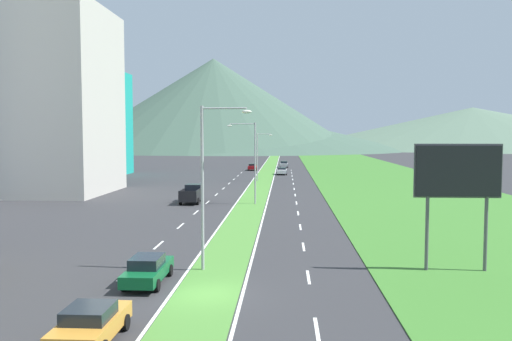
# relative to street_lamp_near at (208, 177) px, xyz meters

# --- Properties ---
(ground_plane) EXTENTS (600.00, 600.00, 0.00)m
(ground_plane) POSITION_rel_street_lamp_near_xyz_m (0.58, -4.62, -5.41)
(ground_plane) COLOR #2D2D30
(grass_median) EXTENTS (3.20, 240.00, 0.06)m
(grass_median) POSITION_rel_street_lamp_near_xyz_m (0.58, 55.38, -5.38)
(grass_median) COLOR #477F33
(grass_median) RESTS_ON ground_plane
(grass_verge_right) EXTENTS (24.00, 240.00, 0.06)m
(grass_verge_right) POSITION_rel_street_lamp_near_xyz_m (21.18, 55.38, -5.38)
(grass_verge_right) COLOR #387028
(grass_verge_right) RESTS_ON ground_plane
(lane_dash_left_2) EXTENTS (0.16, 2.80, 0.01)m
(lane_dash_left_2) POSITION_rel_street_lamp_near_xyz_m (-4.52, -8.93, -5.40)
(lane_dash_left_2) COLOR silver
(lane_dash_left_2) RESTS_ON ground_plane
(lane_dash_left_3) EXTENTS (0.16, 2.80, 0.01)m
(lane_dash_left_3) POSITION_rel_street_lamp_near_xyz_m (-4.52, -1.09, -5.40)
(lane_dash_left_3) COLOR silver
(lane_dash_left_3) RESTS_ON ground_plane
(lane_dash_left_4) EXTENTS (0.16, 2.80, 0.01)m
(lane_dash_left_4) POSITION_rel_street_lamp_near_xyz_m (-4.52, 6.76, -5.40)
(lane_dash_left_4) COLOR silver
(lane_dash_left_4) RESTS_ON ground_plane
(lane_dash_left_5) EXTENTS (0.16, 2.80, 0.01)m
(lane_dash_left_5) POSITION_rel_street_lamp_near_xyz_m (-4.52, 14.60, -5.40)
(lane_dash_left_5) COLOR silver
(lane_dash_left_5) RESTS_ON ground_plane
(lane_dash_left_6) EXTENTS (0.16, 2.80, 0.01)m
(lane_dash_left_6) POSITION_rel_street_lamp_near_xyz_m (-4.52, 22.45, -5.40)
(lane_dash_left_6) COLOR silver
(lane_dash_left_6) RESTS_ON ground_plane
(lane_dash_left_7) EXTENTS (0.16, 2.80, 0.01)m
(lane_dash_left_7) POSITION_rel_street_lamp_near_xyz_m (-4.52, 30.29, -5.40)
(lane_dash_left_7) COLOR silver
(lane_dash_left_7) RESTS_ON ground_plane
(lane_dash_left_8) EXTENTS (0.16, 2.80, 0.01)m
(lane_dash_left_8) POSITION_rel_street_lamp_near_xyz_m (-4.52, 38.14, -5.40)
(lane_dash_left_8) COLOR silver
(lane_dash_left_8) RESTS_ON ground_plane
(lane_dash_left_9) EXTENTS (0.16, 2.80, 0.01)m
(lane_dash_left_9) POSITION_rel_street_lamp_near_xyz_m (-4.52, 45.98, -5.40)
(lane_dash_left_9) COLOR silver
(lane_dash_left_9) RESTS_ON ground_plane
(lane_dash_left_10) EXTENTS (0.16, 2.80, 0.01)m
(lane_dash_left_10) POSITION_rel_street_lamp_near_xyz_m (-4.52, 53.82, -5.40)
(lane_dash_left_10) COLOR silver
(lane_dash_left_10) RESTS_ON ground_plane
(lane_dash_left_11) EXTENTS (0.16, 2.80, 0.01)m
(lane_dash_left_11) POSITION_rel_street_lamp_near_xyz_m (-4.52, 61.67, -5.40)
(lane_dash_left_11) COLOR silver
(lane_dash_left_11) RESTS_ON ground_plane
(lane_dash_left_12) EXTENTS (0.16, 2.80, 0.01)m
(lane_dash_left_12) POSITION_rel_street_lamp_near_xyz_m (-4.52, 69.51, -5.40)
(lane_dash_left_12) COLOR silver
(lane_dash_left_12) RESTS_ON ground_plane
(lane_dash_left_13) EXTENTS (0.16, 2.80, 0.01)m
(lane_dash_left_13) POSITION_rel_street_lamp_near_xyz_m (-4.52, 77.36, -5.40)
(lane_dash_left_13) COLOR silver
(lane_dash_left_13) RESTS_ON ground_plane
(lane_dash_left_14) EXTENTS (0.16, 2.80, 0.01)m
(lane_dash_left_14) POSITION_rel_street_lamp_near_xyz_m (-4.52, 85.20, -5.40)
(lane_dash_left_14) COLOR silver
(lane_dash_left_14) RESTS_ON ground_plane
(lane_dash_right_2) EXTENTS (0.16, 2.80, 0.01)m
(lane_dash_right_2) POSITION_rel_street_lamp_near_xyz_m (5.68, -8.93, -5.40)
(lane_dash_right_2) COLOR silver
(lane_dash_right_2) RESTS_ON ground_plane
(lane_dash_right_3) EXTENTS (0.16, 2.80, 0.01)m
(lane_dash_right_3) POSITION_rel_street_lamp_near_xyz_m (5.68, -1.09, -5.40)
(lane_dash_right_3) COLOR silver
(lane_dash_right_3) RESTS_ON ground_plane
(lane_dash_right_4) EXTENTS (0.16, 2.80, 0.01)m
(lane_dash_right_4) POSITION_rel_street_lamp_near_xyz_m (5.68, 6.76, -5.40)
(lane_dash_right_4) COLOR silver
(lane_dash_right_4) RESTS_ON ground_plane
(lane_dash_right_5) EXTENTS (0.16, 2.80, 0.01)m
(lane_dash_right_5) POSITION_rel_street_lamp_near_xyz_m (5.68, 14.60, -5.40)
(lane_dash_right_5) COLOR silver
(lane_dash_right_5) RESTS_ON ground_plane
(lane_dash_right_6) EXTENTS (0.16, 2.80, 0.01)m
(lane_dash_right_6) POSITION_rel_street_lamp_near_xyz_m (5.68, 22.45, -5.40)
(lane_dash_right_6) COLOR silver
(lane_dash_right_6) RESTS_ON ground_plane
(lane_dash_right_7) EXTENTS (0.16, 2.80, 0.01)m
(lane_dash_right_7) POSITION_rel_street_lamp_near_xyz_m (5.68, 30.29, -5.40)
(lane_dash_right_7) COLOR silver
(lane_dash_right_7) RESTS_ON ground_plane
(lane_dash_right_8) EXTENTS (0.16, 2.80, 0.01)m
(lane_dash_right_8) POSITION_rel_street_lamp_near_xyz_m (5.68, 38.14, -5.40)
(lane_dash_right_8) COLOR silver
(lane_dash_right_8) RESTS_ON ground_plane
(lane_dash_right_9) EXTENTS (0.16, 2.80, 0.01)m
(lane_dash_right_9) POSITION_rel_street_lamp_near_xyz_m (5.68, 45.98, -5.40)
(lane_dash_right_9) COLOR silver
(lane_dash_right_9) RESTS_ON ground_plane
(lane_dash_right_10) EXTENTS (0.16, 2.80, 0.01)m
(lane_dash_right_10) POSITION_rel_street_lamp_near_xyz_m (5.68, 53.82, -5.40)
(lane_dash_right_10) COLOR silver
(lane_dash_right_10) RESTS_ON ground_plane
(lane_dash_right_11) EXTENTS (0.16, 2.80, 0.01)m
(lane_dash_right_11) POSITION_rel_street_lamp_near_xyz_m (5.68, 61.67, -5.40)
(lane_dash_right_11) COLOR silver
(lane_dash_right_11) RESTS_ON ground_plane
(lane_dash_right_12) EXTENTS (0.16, 2.80, 0.01)m
(lane_dash_right_12) POSITION_rel_street_lamp_near_xyz_m (5.68, 69.51, -5.40)
(lane_dash_right_12) COLOR silver
(lane_dash_right_12) RESTS_ON ground_plane
(lane_dash_right_13) EXTENTS (0.16, 2.80, 0.01)m
(lane_dash_right_13) POSITION_rel_street_lamp_near_xyz_m (5.68, 77.36, -5.40)
(lane_dash_right_13) COLOR silver
(lane_dash_right_13) RESTS_ON ground_plane
(lane_dash_right_14) EXTENTS (0.16, 2.80, 0.01)m
(lane_dash_right_14) POSITION_rel_street_lamp_near_xyz_m (5.68, 85.20, -5.40)
(lane_dash_right_14) COLOR silver
(lane_dash_right_14) RESTS_ON ground_plane
(edge_line_median_left) EXTENTS (0.16, 240.00, 0.01)m
(edge_line_median_left) POSITION_rel_street_lamp_near_xyz_m (-1.17, 55.38, -5.40)
(edge_line_median_left) COLOR silver
(edge_line_median_left) RESTS_ON ground_plane
(edge_line_median_right) EXTENTS (0.16, 240.00, 0.01)m
(edge_line_median_right) POSITION_rel_street_lamp_near_xyz_m (2.33, 55.38, -5.40)
(edge_line_median_right) COLOR silver
(edge_line_median_right) RESTS_ON ground_plane
(domed_building) EXTENTS (16.57, 16.57, 36.91)m
(domed_building) POSITION_rel_street_lamp_near_xyz_m (-27.35, 38.83, 10.34)
(domed_building) COLOR #B7B2A8
(domed_building) RESTS_ON ground_plane
(midrise_colored) EXTENTS (12.28, 12.28, 19.72)m
(midrise_colored) POSITION_rel_street_lamp_near_xyz_m (-32.60, 70.28, 4.45)
(midrise_colored) COLOR teal
(midrise_colored) RESTS_ON ground_plane
(hill_far_left) EXTENTS (143.21, 143.21, 44.89)m
(hill_far_left) POSITION_rel_street_lamp_near_xyz_m (-31.01, 231.29, 17.04)
(hill_far_left) COLOR #3D5647
(hill_far_left) RESTS_ON ground_plane
(hill_far_center) EXTENTS (169.04, 169.04, 20.52)m
(hill_far_center) POSITION_rel_street_lamp_near_xyz_m (-18.51, 242.93, 4.85)
(hill_far_center) COLOR #3D5647
(hill_far_center) RESTS_ON ground_plane
(hill_far_right) EXTENTS (215.45, 215.45, 23.72)m
(hill_far_right) POSITION_rel_street_lamp_near_xyz_m (114.98, 291.80, 6.45)
(hill_far_right) COLOR #516B56
(hill_far_right) RESTS_ON ground_plane
(street_lamp_near) EXTENTS (2.91, 0.38, 9.42)m
(street_lamp_near) POSITION_rel_street_lamp_near_xyz_m (0.00, 0.00, 0.00)
(street_lamp_near) COLOR #99999E
(street_lamp_near) RESTS_ON ground_plane
(street_lamp_mid) EXTENTS (3.23, 0.45, 9.11)m
(street_lamp_mid) POSITION_rel_street_lamp_near_xyz_m (0.68, 28.97, -0.12)
(street_lamp_mid) COLOR #99999E
(street_lamp_mid) RESTS_ON ground_plane
(street_lamp_far) EXTENTS (2.58, 0.43, 8.00)m
(street_lamp_far) POSITION_rel_street_lamp_near_xyz_m (0.05, 57.88, -0.77)
(street_lamp_far) COLOR #99999E
(street_lamp_far) RESTS_ON ground_plane
(billboard_roadside) EXTENTS (4.88, 0.28, 7.28)m
(billboard_roadside) POSITION_rel_street_lamp_near_xyz_m (14.11, 0.57, 0.01)
(billboard_roadside) COLOR #4C4C51
(billboard_roadside) RESTS_ON ground_plane
(car_0) EXTENTS (1.89, 4.73, 1.48)m
(car_0) POSITION_rel_street_lamp_near_xyz_m (-2.78, -2.78, -4.66)
(car_0) COLOR #0C5128
(car_0) RESTS_ON ground_plane
(car_1) EXTENTS (1.95, 4.29, 1.48)m
(car_1) POSITION_rel_street_lamp_near_xyz_m (4.09, 95.31, -4.65)
(car_1) COLOR #B2B2B7
(car_1) RESTS_ON ground_plane
(car_2) EXTENTS (1.99, 4.19, 1.45)m
(car_2) POSITION_rel_street_lamp_near_xyz_m (-2.70, 84.86, -4.66)
(car_2) COLOR maroon
(car_2) RESTS_ON ground_plane
(car_3) EXTENTS (2.02, 4.26, 1.45)m
(car_3) POSITION_rel_street_lamp_near_xyz_m (-2.85, -10.73, -4.66)
(car_3) COLOR #C6842D
(car_3) RESTS_ON ground_plane
(car_4) EXTENTS (1.96, 4.30, 1.42)m
(car_4) POSITION_rel_street_lamp_near_xyz_m (3.74, 72.82, -4.67)
(car_4) COLOR silver
(car_4) RESTS_ON ground_plane
(pickup_truck_0) EXTENTS (2.18, 5.40, 2.00)m
(pickup_truck_0) POSITION_rel_street_lamp_near_xyz_m (-6.25, 30.10, -4.42)
(pickup_truck_0) COLOR black
(pickup_truck_0) RESTS_ON ground_plane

